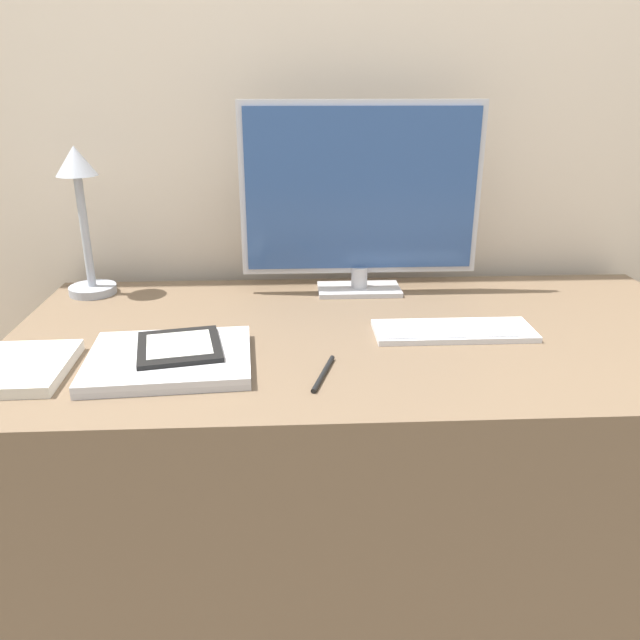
{
  "coord_description": "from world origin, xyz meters",
  "views": [
    {
      "loc": [
        -0.16,
        -1.09,
        1.2
      ],
      "look_at": [
        -0.11,
        0.03,
        0.77
      ],
      "focal_mm": 35.0,
      "sensor_mm": 36.0,
      "label": 1
    }
  ],
  "objects_px": {
    "laptop": "(170,359)",
    "desk_lamp": "(81,205)",
    "notebook": "(21,368)",
    "pen": "(323,373)",
    "keyboard": "(454,331)",
    "monitor": "(361,196)",
    "ereader": "(179,346)"
  },
  "relations": [
    {
      "from": "desk_lamp",
      "to": "pen",
      "type": "relative_size",
      "value": 2.56
    },
    {
      "from": "laptop",
      "to": "desk_lamp",
      "type": "bearing_deg",
      "value": 121.37
    },
    {
      "from": "laptop",
      "to": "monitor",
      "type": "bearing_deg",
      "value": 46.18
    },
    {
      "from": "ereader",
      "to": "keyboard",
      "type": "bearing_deg",
      "value": 10.68
    },
    {
      "from": "monitor",
      "to": "notebook",
      "type": "height_order",
      "value": "monitor"
    },
    {
      "from": "monitor",
      "to": "notebook",
      "type": "xyz_separation_m",
      "value": [
        -0.66,
        -0.44,
        -0.23
      ]
    },
    {
      "from": "keyboard",
      "to": "pen",
      "type": "bearing_deg",
      "value": -146.76
    },
    {
      "from": "laptop",
      "to": "notebook",
      "type": "height_order",
      "value": "same"
    },
    {
      "from": "laptop",
      "to": "notebook",
      "type": "xyz_separation_m",
      "value": [
        -0.26,
        -0.02,
        -0.0
      ]
    },
    {
      "from": "monitor",
      "to": "pen",
      "type": "bearing_deg",
      "value": -103.7
    },
    {
      "from": "desk_lamp",
      "to": "keyboard",
      "type": "bearing_deg",
      "value": -20.33
    },
    {
      "from": "desk_lamp",
      "to": "pen",
      "type": "bearing_deg",
      "value": -42.05
    },
    {
      "from": "desk_lamp",
      "to": "notebook",
      "type": "height_order",
      "value": "desk_lamp"
    },
    {
      "from": "monitor",
      "to": "keyboard",
      "type": "height_order",
      "value": "monitor"
    },
    {
      "from": "pen",
      "to": "monitor",
      "type": "bearing_deg",
      "value": 76.3
    },
    {
      "from": "keyboard",
      "to": "desk_lamp",
      "type": "bearing_deg",
      "value": 159.67
    },
    {
      "from": "keyboard",
      "to": "notebook",
      "type": "xyz_separation_m",
      "value": [
        -0.83,
        -0.15,
        0.0
      ]
    },
    {
      "from": "desk_lamp",
      "to": "notebook",
      "type": "bearing_deg",
      "value": -89.83
    },
    {
      "from": "laptop",
      "to": "pen",
      "type": "distance_m",
      "value": 0.29
    },
    {
      "from": "keyboard",
      "to": "notebook",
      "type": "relative_size",
      "value": 1.56
    },
    {
      "from": "laptop",
      "to": "pen",
      "type": "relative_size",
      "value": 2.25
    },
    {
      "from": "notebook",
      "to": "pen",
      "type": "bearing_deg",
      "value": -3.93
    },
    {
      "from": "ereader",
      "to": "monitor",
      "type": "bearing_deg",
      "value": 45.78
    },
    {
      "from": "monitor",
      "to": "keyboard",
      "type": "relative_size",
      "value": 1.73
    },
    {
      "from": "monitor",
      "to": "desk_lamp",
      "type": "bearing_deg",
      "value": 178.48
    },
    {
      "from": "notebook",
      "to": "keyboard",
      "type": "bearing_deg",
      "value": 10.13
    },
    {
      "from": "keyboard",
      "to": "ereader",
      "type": "distance_m",
      "value": 0.56
    },
    {
      "from": "monitor",
      "to": "keyboard",
      "type": "distance_m",
      "value": 0.41
    },
    {
      "from": "pen",
      "to": "keyboard",
      "type": "bearing_deg",
      "value": 33.24
    },
    {
      "from": "desk_lamp",
      "to": "laptop",
      "type": "bearing_deg",
      "value": -58.63
    },
    {
      "from": "monitor",
      "to": "laptop",
      "type": "distance_m",
      "value": 0.62
    },
    {
      "from": "ereader",
      "to": "desk_lamp",
      "type": "distance_m",
      "value": 0.53
    }
  ]
}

